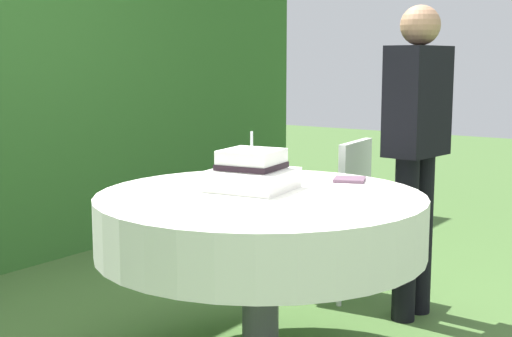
% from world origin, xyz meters
% --- Properties ---
extents(cake_table, '(1.38, 1.38, 0.78)m').
position_xyz_m(cake_table, '(0.00, 0.00, 0.65)').
color(cake_table, '#4C4C51').
rests_on(cake_table, ground_plane).
extents(wedding_cake, '(0.37, 0.37, 0.25)m').
position_xyz_m(wedding_cake, '(0.07, 0.10, 0.85)').
color(wedding_cake, white).
rests_on(wedding_cake, cake_table).
extents(serving_plate_near, '(0.14, 0.14, 0.01)m').
position_xyz_m(serving_plate_near, '(-0.17, 0.46, 0.78)').
color(serving_plate_near, white).
rests_on(serving_plate_near, cake_table).
extents(serving_plate_far, '(0.11, 0.11, 0.01)m').
position_xyz_m(serving_plate_far, '(0.24, 0.46, 0.78)').
color(serving_plate_far, white).
rests_on(serving_plate_far, cake_table).
extents(napkin_stack, '(0.18, 0.18, 0.01)m').
position_xyz_m(napkin_stack, '(0.50, -0.15, 0.78)').
color(napkin_stack, '#6B4C60').
rests_on(napkin_stack, cake_table).
extents(garden_chair, '(0.44, 0.44, 0.89)m').
position_xyz_m(garden_chair, '(1.07, 0.22, 0.54)').
color(garden_chair, white).
rests_on(garden_chair, ground_plane).
extents(standing_person, '(0.38, 0.24, 1.60)m').
position_xyz_m(standing_person, '(1.01, -0.26, 0.93)').
color(standing_person, black).
rests_on(standing_person, ground_plane).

